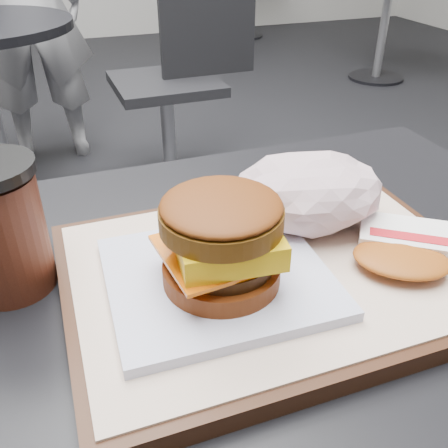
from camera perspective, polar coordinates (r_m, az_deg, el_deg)
The scene contains 7 objects.
customer_table at distance 0.60m, azimuth 1.95°, elevation -21.50°, with size 0.80×0.60×0.77m.
serving_tray at distance 0.47m, azimuth 5.51°, elevation -5.51°, with size 0.38×0.28×0.02m.
breakfast_sandwich at distance 0.42m, azimuth -0.37°, elevation -2.94°, with size 0.20×0.18×0.09m.
hash_brown at distance 0.50m, azimuth 19.94°, elevation -2.49°, with size 0.14×0.13×0.02m.
crumpled_wrapper at distance 0.52m, azimuth 9.72°, elevation 3.67°, with size 0.16×0.12×0.07m, color silver, non-canonical shape.
coffee_cup at distance 0.48m, azimuth -24.22°, elevation -0.55°, with size 0.08×0.08×0.12m.
neighbor_chair at distance 2.16m, azimuth -4.98°, elevation 17.15°, with size 0.60×0.43×0.88m.
Camera 1 is at (-0.14, -0.33, 1.07)m, focal length 40.00 mm.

